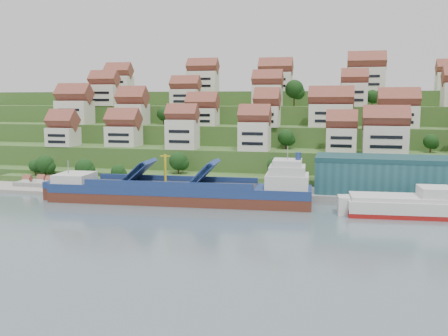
# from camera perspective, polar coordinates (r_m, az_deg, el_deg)

# --- Properties ---
(ground) EXTENTS (300.00, 300.00, 0.00)m
(ground) POSITION_cam_1_polar(r_m,az_deg,el_deg) (130.72, 0.30, -4.35)
(ground) COLOR slate
(ground) RESTS_ON ground
(quay) EXTENTS (180.00, 14.00, 2.20)m
(quay) POSITION_cam_1_polar(r_m,az_deg,el_deg) (142.19, 9.58, -3.01)
(quay) COLOR gray
(quay) RESTS_ON ground
(pebble_beach) EXTENTS (45.00, 20.00, 1.00)m
(pebble_beach) POSITION_cam_1_polar(r_m,az_deg,el_deg) (164.15, -18.81, -2.09)
(pebble_beach) COLOR gray
(pebble_beach) RESTS_ON ground
(hillside) EXTENTS (260.00, 128.00, 31.00)m
(hillside) POSITION_cam_1_polar(r_m,az_deg,el_deg) (230.44, 6.22, 3.57)
(hillside) COLOR #2D4C1E
(hillside) RESTS_ON ground
(hillside_village) EXTENTS (158.32, 64.44, 29.35)m
(hillside_village) POSITION_cam_1_polar(r_m,az_deg,el_deg) (186.89, 5.14, 6.83)
(hillside_village) COLOR silver
(hillside_village) RESTS_ON ground
(hillside_trees) EXTENTS (141.07, 62.75, 32.69)m
(hillside_trees) POSITION_cam_1_polar(r_m,az_deg,el_deg) (173.37, 2.59, 4.34)
(hillside_trees) COLOR #163A13
(hillside_trees) RESTS_ON ground
(warehouse) EXTENTS (60.00, 15.00, 10.00)m
(warehouse) POSITION_cam_1_polar(r_m,az_deg,el_deg) (144.66, 22.44, -0.86)
(warehouse) COLOR #21525A
(warehouse) RESTS_ON quay
(flagpole) EXTENTS (1.28, 0.16, 8.00)m
(flagpole) POSITION_cam_1_polar(r_m,az_deg,el_deg) (136.43, 8.70, -0.98)
(flagpole) COLOR gray
(flagpole) RESTS_ON quay
(beach_huts) EXTENTS (14.40, 3.70, 2.20)m
(beach_huts) POSITION_cam_1_polar(r_m,az_deg,el_deg) (163.93, -19.66, -1.57)
(beach_huts) COLOR white
(beach_huts) RESTS_ON pebble_beach
(cargo_ship) EXTENTS (70.90, 15.25, 15.51)m
(cargo_ship) POSITION_cam_1_polar(r_m,az_deg,el_deg) (133.85, -4.39, -2.76)
(cargo_ship) COLOR #542619
(cargo_ship) RESTS_ON ground
(second_ship) EXTENTS (27.54, 12.08, 7.78)m
(second_ship) POSITION_cam_1_polar(r_m,az_deg,el_deg) (127.13, 20.21, -4.10)
(second_ship) COLOR maroon
(second_ship) RESTS_ON ground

